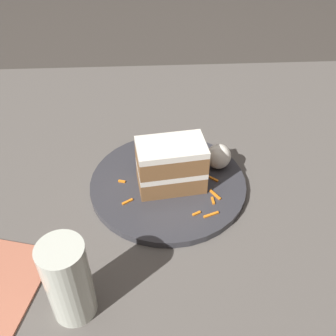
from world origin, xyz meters
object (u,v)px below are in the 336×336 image
at_px(cake_slice, 171,165).
at_px(drinking_glass, 69,285).
at_px(orange_garnish, 185,147).
at_px(plate, 168,184).
at_px(cream_dollop, 219,156).

bearing_deg(cake_slice, drinking_glass, 140.21).
height_order(orange_garnish, drinking_glass, drinking_glass).
bearing_deg(cake_slice, plate, 23.13).
xyz_separation_m(cream_dollop, drinking_glass, (0.24, 0.27, 0.02)).
xyz_separation_m(cake_slice, orange_garnish, (-0.03, -0.10, -0.04)).
bearing_deg(orange_garnish, drinking_glass, 61.56).
xyz_separation_m(cream_dollop, orange_garnish, (0.06, -0.06, -0.02)).
height_order(plate, cake_slice, cake_slice).
bearing_deg(plate, cream_dollop, -159.73).
relative_size(orange_garnish, drinking_glass, 0.45).
bearing_deg(orange_garnish, plate, 67.61).
height_order(cake_slice, orange_garnish, cake_slice).
distance_m(cake_slice, orange_garnish, 0.12).
height_order(cream_dollop, drinking_glass, drinking_glass).
distance_m(cream_dollop, drinking_glass, 0.36).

